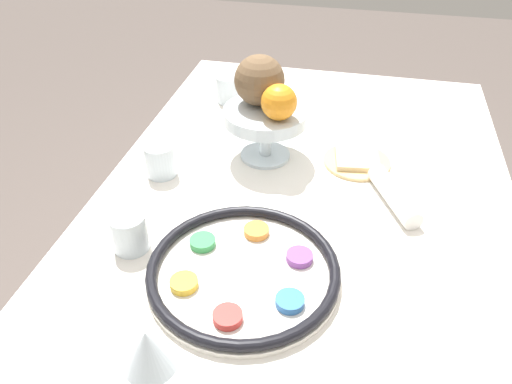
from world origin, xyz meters
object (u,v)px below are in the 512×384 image
(coconut, at_px, (259,80))
(seder_plate, at_px, (243,271))
(wine_glass, at_px, (149,351))
(bread_plate, at_px, (357,160))
(cup_near, at_px, (160,160))
(cup_far, at_px, (228,89))
(orange_fruit, at_px, (279,102))
(fruit_stand, at_px, (266,120))
(napkin_roll, at_px, (394,196))
(cup_mid, at_px, (129,232))

(coconut, bearing_deg, seder_plate, -171.48)
(wine_glass, relative_size, bread_plate, 0.87)
(coconut, bearing_deg, cup_near, 127.47)
(wine_glass, relative_size, cup_far, 1.81)
(wine_glass, distance_m, orange_fruit, 0.61)
(wine_glass, height_order, cup_far, wine_glass)
(cup_far, bearing_deg, wine_glass, -171.19)
(fruit_stand, distance_m, bread_plate, 0.24)
(seder_plate, relative_size, cup_near, 4.51)
(fruit_stand, xyz_separation_m, napkin_roll, (-0.12, -0.30, -0.08))
(coconut, relative_size, bread_plate, 0.73)
(orange_fruit, height_order, napkin_roll, orange_fruit)
(seder_plate, bearing_deg, napkin_roll, -43.30)
(seder_plate, bearing_deg, wine_glass, 165.12)
(bread_plate, relative_size, cup_mid, 2.07)
(coconut, height_order, cup_near, coconut)
(orange_fruit, relative_size, cup_mid, 1.04)
(orange_fruit, height_order, cup_near, orange_fruit)
(cup_near, bearing_deg, orange_fruit, -70.75)
(fruit_stand, bearing_deg, wine_glass, 177.96)
(wine_glass, relative_size, napkin_roll, 0.76)
(orange_fruit, xyz_separation_m, napkin_roll, (-0.08, -0.26, -0.14))
(cup_mid, height_order, cup_far, same)
(wine_glass, height_order, coconut, coconut)
(seder_plate, distance_m, wine_glass, 0.27)
(orange_fruit, bearing_deg, seder_plate, -178.96)
(orange_fruit, distance_m, napkin_roll, 0.31)
(coconut, xyz_separation_m, cup_near, (-0.15, 0.19, -0.15))
(napkin_roll, distance_m, cup_far, 0.60)
(bread_plate, bearing_deg, orange_fruit, 106.61)
(seder_plate, xyz_separation_m, napkin_roll, (0.27, -0.26, 0.01))
(orange_fruit, bearing_deg, napkin_roll, -107.81)
(orange_fruit, bearing_deg, cup_mid, 146.57)
(orange_fruit, relative_size, cup_far, 1.04)
(seder_plate, relative_size, cup_far, 4.51)
(coconut, relative_size, cup_mid, 1.51)
(wine_glass, height_order, bread_plate, wine_glass)
(fruit_stand, bearing_deg, seder_plate, -173.87)
(cup_far, bearing_deg, orange_fruit, -146.63)
(fruit_stand, bearing_deg, bread_plate, -85.34)
(cup_mid, bearing_deg, orange_fruit, -33.43)
(fruit_stand, relative_size, bread_plate, 1.24)
(bread_plate, distance_m, napkin_roll, 0.16)
(fruit_stand, bearing_deg, orange_fruit, -135.32)
(coconut, distance_m, cup_mid, 0.45)
(fruit_stand, height_order, cup_mid, fruit_stand)
(napkin_roll, bearing_deg, orange_fruit, 72.19)
(cup_near, bearing_deg, wine_glass, -159.52)
(seder_plate, distance_m, cup_far, 0.69)
(fruit_stand, bearing_deg, cup_mid, 153.58)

